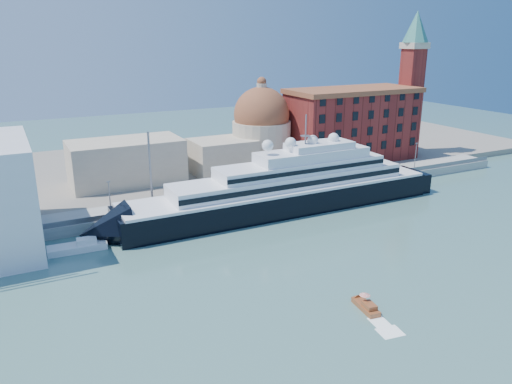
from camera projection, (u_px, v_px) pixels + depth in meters
ground at (299, 253)px, 98.89m from camera, size 400.00×400.00×0.00m
quay at (229, 199)px, 127.41m from camera, size 180.00×10.00×2.50m
land at (177, 165)px, 162.33m from camera, size 260.00×72.00×2.00m
quay_fence at (236, 197)px, 123.03m from camera, size 180.00×0.10×1.20m
superyacht at (273, 194)px, 120.03m from camera, size 91.13×12.63×27.24m
service_barge at (79, 247)px, 99.70m from camera, size 11.51×4.35×2.55m
water_taxi at (366, 306)px, 78.12m from camera, size 2.70×6.00×2.75m
warehouse at (352, 124)px, 161.50m from camera, size 43.00×19.00×23.25m
campanile at (412, 74)px, 167.42m from camera, size 8.40×8.40×47.00m
church at (215, 143)px, 147.45m from camera, size 66.00×18.00×25.50m
lamp_posts at (182, 174)px, 117.88m from camera, size 120.80×2.40×18.00m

